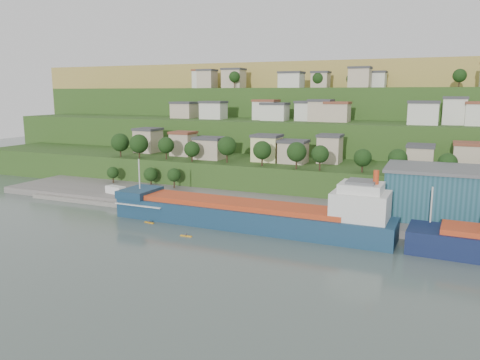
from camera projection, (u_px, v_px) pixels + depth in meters
The scene contains 10 objects.
ground at pixel (230, 238), 107.58m from camera, with size 500.00×500.00×0.00m, color #4C5D55.
quay at pixel (341, 218), 125.03m from camera, with size 220.00×26.00×4.00m, color slate.
pebble_beach at pixel (102, 198), 148.89m from camera, with size 40.00×18.00×2.40m, color slate.
hillside at pixel (356, 153), 259.73m from camera, with size 360.00×210.80×96.00m.
cargo_ship_near at pixel (255, 216), 115.16m from camera, with size 71.65×12.65×18.37m.
warehouse at pixel (450, 193), 115.79m from camera, with size 31.24×19.40×12.80m.
caravan at pixel (116, 191), 145.56m from camera, with size 6.63×2.76×3.10m, color white.
dinghy at pixel (123, 197), 142.64m from camera, with size 3.79×1.42×0.76m, color silver.
kayak_orange at pixel (149, 222), 120.03m from camera, with size 2.86×0.79×0.71m.
kayak_yellow at pixel (186, 235), 108.80m from camera, with size 2.95×0.67×0.73m.
Camera 1 is at (43.12, -93.86, 32.97)m, focal length 35.00 mm.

